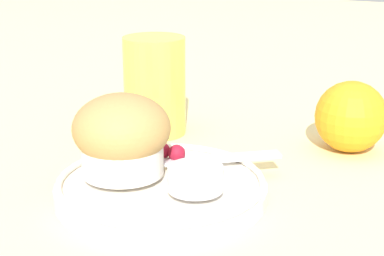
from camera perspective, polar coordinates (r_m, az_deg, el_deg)
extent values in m
plane|color=beige|center=(0.60, -0.17, -5.41)|extent=(3.00, 3.00, 0.00)
cylinder|color=silver|center=(0.58, -2.75, -5.59)|extent=(0.19, 0.19, 0.01)
torus|color=silver|center=(0.58, -2.77, -4.68)|extent=(0.19, 0.19, 0.01)
cylinder|color=silver|center=(0.58, -6.19, -2.39)|extent=(0.07, 0.07, 0.04)
ellipsoid|color=#A87F47|center=(0.57, -6.28, -0.01)|extent=(0.09, 0.09, 0.06)
cylinder|color=silver|center=(0.55, 0.32, -4.50)|extent=(0.05, 0.05, 0.02)
cylinder|color=beige|center=(0.54, 0.32, -3.70)|extent=(0.04, 0.04, 0.00)
sphere|color=maroon|center=(0.61, -2.71, -2.05)|extent=(0.02, 0.02, 0.02)
sphere|color=maroon|center=(0.61, -1.37, -2.25)|extent=(0.02, 0.02, 0.02)
cube|color=silver|center=(0.61, -0.54, -2.95)|extent=(0.16, 0.12, 0.00)
sphere|color=orange|center=(0.71, 13.94, 0.98)|extent=(0.08, 0.08, 0.08)
cylinder|color=#EAD14C|center=(0.74, -3.34, 3.76)|extent=(0.07, 0.07, 0.11)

